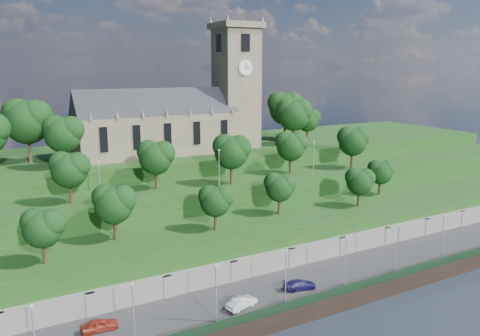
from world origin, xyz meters
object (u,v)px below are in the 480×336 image
car_left (100,325)px  car_middle (242,302)px  car_right (300,285)px  church (179,115)px

car_left → car_middle: 17.39m
car_left → car_middle: car_middle is taller
car_middle → car_left: bearing=63.7°
car_middle → car_right: size_ratio=0.96×
car_right → car_left: bearing=97.3°
car_middle → car_right: car_middle is taller
car_left → car_right: (26.64, -2.61, -0.06)m
church → car_left: (-25.59, -38.78, -19.80)m
church → car_right: church is taller
church → car_right: (1.05, -41.39, -19.86)m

